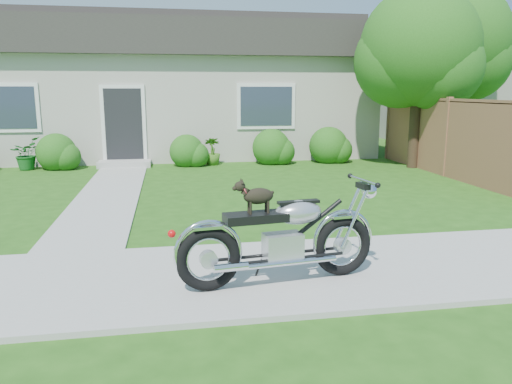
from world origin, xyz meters
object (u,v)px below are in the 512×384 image
(motorcycle_with_dog, at_px, (283,237))
(tree_near, at_px, (425,53))
(house, at_px, (176,87))
(tree_far, at_px, (457,46))
(potted_plant_left, at_px, (25,154))
(potted_plant_right, at_px, (212,151))
(fence, at_px, (447,137))

(motorcycle_with_dog, bearing_deg, tree_near, 46.52)
(house, relative_size, tree_far, 2.40)
(potted_plant_left, height_order, potted_plant_right, potted_plant_left)
(house, distance_m, motorcycle_with_dog, 12.49)
(tree_far, bearing_deg, house, 161.31)
(potted_plant_left, relative_size, motorcycle_with_dog, 0.38)
(fence, xyz_separation_m, motorcycle_with_dog, (-5.44, -6.11, -0.40))
(fence, xyz_separation_m, tree_far, (2.13, 3.39, 2.43))
(potted_plant_left, distance_m, motorcycle_with_dog, 10.15)
(house, relative_size, fence, 1.90)
(house, height_order, motorcycle_with_dog, house)
(house, bearing_deg, tree_near, -38.07)
(fence, distance_m, tree_far, 4.69)
(potted_plant_left, bearing_deg, potted_plant_right, 0.00)
(tree_far, distance_m, potted_plant_right, 8.13)
(tree_near, bearing_deg, potted_plant_right, 164.64)
(house, distance_m, tree_near, 8.03)
(tree_far, height_order, potted_plant_right, tree_far)
(potted_plant_right, bearing_deg, fence, -27.39)
(fence, bearing_deg, house, 135.26)
(motorcycle_with_dog, bearing_deg, potted_plant_left, 111.27)
(tree_near, bearing_deg, tree_far, 43.95)
(tree_far, bearing_deg, motorcycle_with_dog, -128.57)
(house, distance_m, potted_plant_left, 5.56)
(motorcycle_with_dog, bearing_deg, fence, 40.97)
(motorcycle_with_dog, bearing_deg, tree_far, 44.10)
(house, height_order, fence, house)
(fence, bearing_deg, potted_plant_left, 164.79)
(house, height_order, potted_plant_left, house)
(potted_plant_right, bearing_deg, tree_near, -15.36)
(house, xyz_separation_m, tree_far, (8.44, -2.85, 1.21))
(fence, height_order, potted_plant_right, fence)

